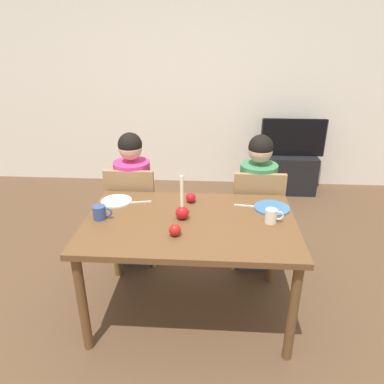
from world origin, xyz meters
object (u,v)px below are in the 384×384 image
at_px(dining_table, 190,232).
at_px(plate_left, 116,201).
at_px(plate_right, 272,208).
at_px(mug_right, 272,216).
at_px(chair_right, 256,213).
at_px(person_right_child, 256,205).
at_px(apple_by_left_plate, 175,230).
at_px(apple_near_candle, 191,198).
at_px(tv, 293,138).
at_px(mug_left, 100,212).
at_px(chair_left, 134,210).
at_px(candle_centerpiece, 182,210).
at_px(tv_stand, 289,173).
at_px(person_left_child, 134,202).

height_order(dining_table, plate_left, plate_left).
xyz_separation_m(plate_right, mug_right, (-0.03, -0.21, 0.04)).
relative_size(chair_right, plate_right, 3.60).
xyz_separation_m(person_right_child, apple_by_left_plate, (-0.59, -0.83, 0.22)).
relative_size(person_right_child, plate_right, 4.69).
height_order(plate_left, apple_near_candle, apple_near_candle).
bearing_deg(tv, plate_left, -129.45).
distance_m(tv, mug_left, 2.88).
bearing_deg(tv, chair_left, -134.14).
xyz_separation_m(person_right_child, plate_left, (-1.07, -0.38, 0.19)).
distance_m(dining_table, mug_right, 0.55).
height_order(tv, candle_centerpiece, candle_centerpiece).
height_order(dining_table, apple_by_left_plate, apple_by_left_plate).
relative_size(tv, plate_left, 3.52).
distance_m(person_right_child, apple_by_left_plate, 1.04).
relative_size(plate_left, apple_by_left_plate, 3.00).
bearing_deg(apple_by_left_plate, person_right_child, 54.75).
bearing_deg(dining_table, candle_centerpiece, 154.71).
bearing_deg(plate_left, tv_stand, 50.54).
bearing_deg(person_left_child, chair_left, -90.00).
xyz_separation_m(chair_right, apple_near_candle, (-0.52, -0.32, 0.27)).
distance_m(chair_left, plate_right, 1.18).
height_order(chair_right, plate_left, chair_right).
xyz_separation_m(person_left_child, tv_stand, (1.64, 1.66, -0.33)).
bearing_deg(chair_right, mug_left, -150.96).
bearing_deg(candle_centerpiece, mug_left, -176.40).
xyz_separation_m(person_right_child, plate_right, (0.06, -0.42, 0.19)).
height_order(mug_left, mug_right, mug_right).
relative_size(chair_right, tv, 1.14).
bearing_deg(mug_right, chair_left, 150.54).
relative_size(chair_right, mug_left, 6.90).
bearing_deg(tv, chair_right, -109.79).
bearing_deg(plate_right, tv_stand, 75.12).
distance_m(chair_left, apple_by_left_plate, 0.96).
bearing_deg(apple_by_left_plate, tv_stand, 64.33).
distance_m(apple_near_candle, apple_by_left_plate, 0.48).
xyz_separation_m(tv_stand, candle_centerpiece, (-1.17, -2.27, 0.57)).
height_order(chair_left, tv_stand, chair_left).
xyz_separation_m(tv_stand, apple_by_left_plate, (-1.20, -2.49, 0.55)).
bearing_deg(tv, mug_left, -126.67).
distance_m(chair_right, candle_centerpiece, 0.87).
distance_m(plate_left, plate_right, 1.13).
bearing_deg(person_left_child, candle_centerpiece, -52.62).
xyz_separation_m(plate_left, apple_by_left_plate, (0.48, -0.45, 0.03)).
distance_m(tv, apple_by_left_plate, 2.77).
distance_m(chair_left, tv_stand, 2.37).
relative_size(dining_table, apple_by_left_plate, 18.69).
xyz_separation_m(person_left_child, candle_centerpiece, (0.47, -0.61, 0.25)).
bearing_deg(apple_near_candle, candle_centerpiece, -98.85).
distance_m(tv_stand, plate_right, 2.22).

